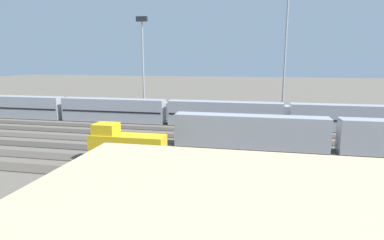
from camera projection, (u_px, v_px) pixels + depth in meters
The scene contains 16 objects.
ground_plane at pixel (232, 139), 53.72m from camera, with size 400.00×400.00×0.00m, color #60594F.
track_bed_0 at pixel (238, 118), 72.95m from camera, with size 140.00×2.80×0.12m, color #3D3833.
track_bed_1 at pixel (237, 122), 68.14m from camera, with size 140.00×2.80×0.12m, color #3D3833.
track_bed_2 at pixel (236, 127), 63.33m from camera, with size 140.00×2.80×0.12m, color #3D3833.
track_bed_3 at pixel (234, 132), 58.52m from camera, with size 140.00×2.80×0.12m, color #3D3833.
track_bed_4 at pixel (232, 139), 53.71m from camera, with size 140.00×2.80×0.12m, color #3D3833.
track_bed_5 at pixel (229, 147), 48.90m from camera, with size 140.00×2.80×0.12m, color #4C443D.
track_bed_6 at pixel (226, 156), 44.09m from camera, with size 140.00×2.80×0.12m, color #3D3833.
track_bed_7 at pixel (223, 168), 39.28m from camera, with size 140.00×2.80×0.12m, color #4C443D.
track_bed_8 at pixel (218, 183), 34.47m from camera, with size 140.00×2.80×0.12m, color #4C443D.
train_on_track_1 at pixel (235, 113), 67.85m from camera, with size 119.80×3.00×3.80m.
train_on_track_2 at pixel (224, 114), 63.31m from camera, with size 119.80×3.06×5.00m.
train_on_track_5 at pixel (334, 135), 45.45m from camera, with size 47.20×3.00×5.00m.
train_on_track_7 at pixel (126, 146), 41.41m from camera, with size 10.00×3.00×5.00m.
light_mast_0 at pixel (143, 51), 78.16m from camera, with size 2.80×0.70×23.81m.
light_mast_2 at pixel (286, 32), 70.06m from camera, with size 2.80×0.70×31.03m.
Camera 1 is at (-3.73, 52.44, 13.42)m, focal length 29.31 mm.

